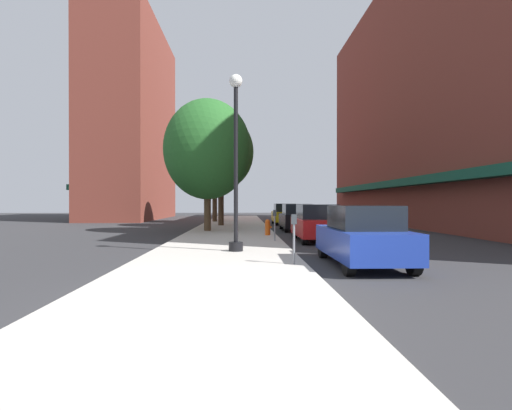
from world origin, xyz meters
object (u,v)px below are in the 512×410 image
fire_hydrant (268,227)px  tree_near (215,162)px  tree_mid (207,149)px  car_red (316,223)px  tree_far (221,152)px  car_yellow (284,214)px  car_black (296,218)px  lamppost (236,159)px  car_blue (362,236)px  parking_meter_near (294,233)px  parking_meter_far (275,221)px

fire_hydrant → tree_near: tree_near is taller
tree_mid → car_red: bearing=-45.4°
car_red → tree_far: bearing=116.2°
tree_near → car_yellow: size_ratio=1.76×
car_black → tree_near: bearing=121.0°
tree_far → tree_mid: bearing=-95.0°
lamppost → fire_hydrant: (1.46, 6.68, -2.68)m
tree_mid → car_yellow: bearing=58.6°
tree_mid → car_yellow: size_ratio=1.77×
car_blue → car_red: same height
tree_near → car_blue: tree_near is taller
car_red → car_yellow: (0.00, 14.17, 0.00)m
fire_hydrant → parking_meter_near: parking_meter_near is taller
lamppost → car_blue: size_ratio=1.37×
tree_near → lamppost: bearing=-84.2°
tree_far → car_red: tree_far is taller
parking_meter_near → tree_far: bearing=98.9°
car_black → car_yellow: same height
parking_meter_far → tree_mid: bearing=117.7°
lamppost → car_blue: bearing=-35.6°
parking_meter_far → car_blue: 6.46m
tree_near → car_blue: size_ratio=1.76×
tree_mid → car_blue: tree_mid is taller
parking_meter_near → tree_mid: 14.01m
car_blue → parking_meter_near: bearing=-165.7°
tree_near → tree_far: tree_far is taller
car_yellow → car_black: bearing=-89.2°
fire_hydrant → parking_meter_far: (0.12, -3.06, 0.43)m
parking_meter_near → car_black: 14.62m
fire_hydrant → tree_far: (-2.79, 8.93, 4.80)m
tree_far → car_black: bearing=-39.9°
parking_meter_far → fire_hydrant: bearing=92.2°
fire_hydrant → parking_meter_near: (0.12, -9.63, 0.43)m
parking_meter_near → car_blue: bearing=12.2°
tree_far → car_red: 12.81m
fire_hydrant → car_black: size_ratio=0.18×
fire_hydrant → tree_near: size_ratio=0.10×
lamppost → tree_far: (-1.33, 15.61, 2.12)m
tree_mid → car_black: bearing=15.3°
lamppost → car_red: lamppost is taller
lamppost → tree_near: (-2.19, 21.67, 1.99)m
fire_hydrant → tree_far: size_ratio=0.10×
parking_meter_far → tree_mid: size_ratio=0.17×
tree_mid → car_yellow: (5.35, 8.75, -4.00)m
parking_meter_near → tree_mid: size_ratio=0.17×
fire_hydrant → parking_meter_near: size_ratio=0.60×
tree_near → tree_mid: tree_mid is taller
car_yellow → tree_far: bearing=-145.7°
lamppost → parking_meter_near: 4.04m
tree_far → car_black: tree_far is taller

